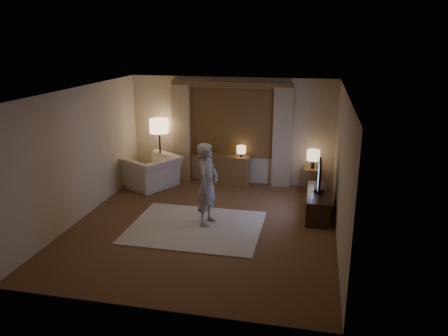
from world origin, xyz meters
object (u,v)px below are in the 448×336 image
(side_table, at_px, (312,180))
(person, at_px, (207,184))
(tv_stand, at_px, (318,203))
(armchair, at_px, (153,172))
(sideboard, at_px, (225,171))

(side_table, height_order, person, person)
(side_table, xyz_separation_m, tv_stand, (0.15, -1.44, -0.03))
(armchair, xyz_separation_m, tv_stand, (3.92, -0.92, -0.13))
(armchair, xyz_separation_m, person, (1.83, -1.82, 0.44))
(tv_stand, height_order, person, person)
(sideboard, relative_size, person, 0.75)
(side_table, bearing_deg, armchair, -172.13)
(side_table, height_order, tv_stand, side_table)
(armchair, relative_size, tv_stand, 0.83)
(armchair, xyz_separation_m, side_table, (3.77, 0.52, -0.10))
(tv_stand, bearing_deg, side_table, 96.04)
(side_table, bearing_deg, tv_stand, -83.96)
(side_table, relative_size, person, 0.35)
(armchair, height_order, person, person)
(sideboard, height_order, side_table, sideboard)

